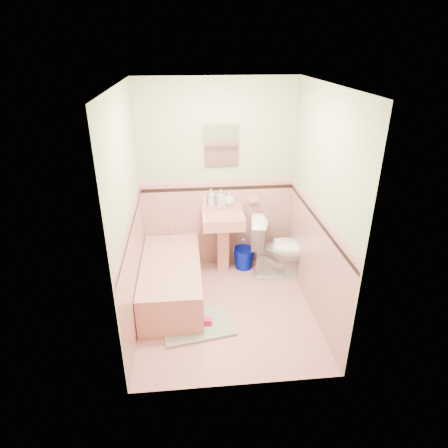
{
  "coord_description": "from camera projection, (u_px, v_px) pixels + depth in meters",
  "views": [
    {
      "loc": [
        -0.4,
        -3.67,
        2.85
      ],
      "look_at": [
        0.0,
        0.25,
        1.0
      ],
      "focal_mm": 31.19,
      "sensor_mm": 36.0,
      "label": 1
    }
  ],
  "objects": [
    {
      "name": "accent_back",
      "position": [
        218.0,
        189.0,
        5.05
      ],
      "size": [
        2.0,
        0.0,
        2.0
      ],
      "primitive_type": "plane",
      "rotation": [
        1.57,
        0.0,
        0.0
      ],
      "color": "black",
      "rests_on": "ground"
    },
    {
      "name": "ceiling",
      "position": [
        227.0,
        85.0,
        3.49
      ],
      "size": [
        2.2,
        2.2,
        0.0
      ],
      "primitive_type": "plane",
      "rotation": [
        3.14,
        0.0,
        0.0
      ],
      "color": "white",
      "rests_on": "ground"
    },
    {
      "name": "accent_front",
      "position": [
        241.0,
        281.0,
        3.11
      ],
      "size": [
        2.0,
        0.0,
        2.0
      ],
      "primitive_type": "plane",
      "rotation": [
        -1.57,
        0.0,
        0.0
      ],
      "color": "black",
      "rests_on": "ground"
    },
    {
      "name": "wall_front",
      "position": [
        241.0,
        268.0,
        3.04
      ],
      "size": [
        2.5,
        0.0,
        2.5
      ],
      "primitive_type": "plane",
      "rotation": [
        -1.57,
        0.0,
        0.0
      ],
      "color": "beige",
      "rests_on": "ground"
    },
    {
      "name": "floor",
      "position": [
        226.0,
        310.0,
        4.56
      ],
      "size": [
        2.2,
        2.2,
        0.0
      ],
      "primitive_type": "plane",
      "color": "tan",
      "rests_on": "ground"
    },
    {
      "name": "wainscot_front",
      "position": [
        240.0,
        332.0,
        3.32
      ],
      "size": [
        2.0,
        0.0,
        2.0
      ],
      "primitive_type": "plane",
      "rotation": [
        -1.57,
        0.0,
        0.0
      ],
      "color": "#D2958C",
      "rests_on": "ground"
    },
    {
      "name": "wainscot_right",
      "position": [
        313.0,
        262.0,
        4.39
      ],
      "size": [
        0.0,
        2.2,
        2.2
      ],
      "primitive_type": "plane",
      "rotation": [
        1.57,
        0.0,
        -1.57
      ],
      "color": "#D2958C",
      "rests_on": "ground"
    },
    {
      "name": "bathtub",
      "position": [
        172.0,
        281.0,
        4.7
      ],
      "size": [
        0.7,
        1.5,
        0.45
      ],
      "primitive_type": "cube",
      "color": "tan",
      "rests_on": "floor"
    },
    {
      "name": "tub_faucet",
      "position": [
        171.0,
        226.0,
        5.18
      ],
      "size": [
        0.04,
        0.12,
        0.04
      ],
      "primitive_type": "cylinder",
      "rotation": [
        1.57,
        0.0,
        0.0
      ],
      "color": "silver",
      "rests_on": "wall_back"
    },
    {
      "name": "cap_front",
      "position": [
        241.0,
        270.0,
        3.06
      ],
      "size": [
        2.0,
        0.0,
        2.0
      ],
      "primitive_type": "plane",
      "rotation": [
        -1.57,
        0.0,
        0.0
      ],
      "color": "#CF8D89",
      "rests_on": "ground"
    },
    {
      "name": "soap_bottle_left",
      "position": [
        211.0,
        197.0,
        5.05
      ],
      "size": [
        0.11,
        0.11,
        0.22
      ],
      "primitive_type": "imported",
      "rotation": [
        0.0,
        0.0,
        -0.4
      ],
      "color": "#B2B2B2",
      "rests_on": "sink"
    },
    {
      "name": "wall_back",
      "position": [
        217.0,
        179.0,
        5.02
      ],
      "size": [
        2.5,
        0.0,
        2.5
      ],
      "primitive_type": "plane",
      "rotation": [
        1.57,
        0.0,
        0.0
      ],
      "color": "beige",
      "rests_on": "ground"
    },
    {
      "name": "cap_right",
      "position": [
        318.0,
        211.0,
        4.13
      ],
      "size": [
        0.0,
        2.2,
        2.2
      ],
      "primitive_type": "plane",
      "rotation": [
        1.57,
        0.0,
        -1.57
      ],
      "color": "#CF8D89",
      "rests_on": "ground"
    },
    {
      "name": "soap_bottle_right",
      "position": [
        229.0,
        199.0,
        5.09
      ],
      "size": [
        0.15,
        0.15,
        0.17
      ],
      "primitive_type": "imported",
      "rotation": [
        0.0,
        0.0,
        0.15
      ],
      "color": "#B2B2B2",
      "rests_on": "sink"
    },
    {
      "name": "medicine_cabinet",
      "position": [
        221.0,
        145.0,
        4.8
      ],
      "size": [
        0.38,
        0.04,
        0.48
      ],
      "primitive_type": "cube",
      "color": "white",
      "rests_on": "wall_back"
    },
    {
      "name": "wall_left",
      "position": [
        128.0,
        216.0,
        3.93
      ],
      "size": [
        0.0,
        2.5,
        2.5
      ],
      "primitive_type": "plane",
      "rotation": [
        1.57,
        0.0,
        1.57
      ],
      "color": "beige",
      "rests_on": "ground"
    },
    {
      "name": "soap_bottle_mid",
      "position": [
        221.0,
        198.0,
        5.07
      ],
      "size": [
        0.12,
        0.12,
        0.21
      ],
      "primitive_type": "imported",
      "rotation": [
        0.0,
        0.0,
        0.31
      ],
      "color": "#B2B2B2",
      "rests_on": "sink"
    },
    {
      "name": "bucket",
      "position": [
        244.0,
        258.0,
        5.37
      ],
      "size": [
        0.38,
        0.38,
        0.29
      ],
      "primitive_type": null,
      "rotation": [
        0.0,
        0.0,
        0.42
      ],
      "color": "#0010B1",
      "rests_on": "floor"
    },
    {
      "name": "accent_right",
      "position": [
        317.0,
        220.0,
        4.17
      ],
      "size": [
        0.0,
        2.2,
        2.2
      ],
      "primitive_type": "plane",
      "rotation": [
        1.57,
        0.0,
        -1.57
      ],
      "color": "black",
      "rests_on": "ground"
    },
    {
      "name": "bath_mat",
      "position": [
        197.0,
        326.0,
        4.28
      ],
      "size": [
        0.84,
        0.64,
        0.03
      ],
      "primitive_type": "cube",
      "rotation": [
        0.0,
        0.0,
        0.18
      ],
      "color": "gray",
      "rests_on": "floor"
    },
    {
      "name": "wainscot_back",
      "position": [
        218.0,
        225.0,
        5.28
      ],
      "size": [
        2.0,
        0.0,
        2.0
      ],
      "primitive_type": "plane",
      "rotation": [
        1.57,
        0.0,
        0.0
      ],
      "color": "#D2958C",
      "rests_on": "ground"
    },
    {
      "name": "toilet",
      "position": [
        281.0,
        248.0,
        5.08
      ],
      "size": [
        0.86,
        0.58,
        0.81
      ],
      "primitive_type": "imported",
      "rotation": [
        0.0,
        0.0,
        1.41
      ],
      "color": "white",
      "rests_on": "floor"
    },
    {
      "name": "sink",
      "position": [
        223.0,
        244.0,
        5.16
      ],
      "size": [
        0.54,
        0.48,
        0.85
      ],
      "primitive_type": null,
      "color": "tan",
      "rests_on": "floor"
    },
    {
      "name": "soap_dish",
      "position": [
        253.0,
        200.0,
        5.15
      ],
      "size": [
        0.12,
        0.07,
        0.04
      ],
      "primitive_type": "cube",
      "color": "tan",
      "rests_on": "wall_back"
    },
    {
      "name": "cap_back",
      "position": [
        218.0,
        181.0,
        5.01
      ],
      "size": [
        2.0,
        0.0,
        2.0
      ],
      "primitive_type": "plane",
      "rotation": [
        1.57,
        0.0,
        0.0
      ],
      "color": "#CF8D89",
      "rests_on": "ground"
    },
    {
      "name": "wall_right",
      "position": [
        320.0,
        209.0,
        4.12
      ],
      "size": [
        0.0,
        2.5,
        2.5
      ],
      "primitive_type": "plane",
      "rotation": [
        1.57,
        0.0,
        -1.57
      ],
      "color": "beige",
      "rests_on": "ground"
    },
    {
      "name": "cap_left",
      "position": [
        130.0,
        219.0,
        3.95
      ],
      "size": [
        0.0,
        2.2,
        2.2
      ],
      "primitive_type": "plane",
      "rotation": [
        1.57,
        0.0,
        1.57
      ],
      "color": "#CF8D89",
      "rests_on": "ground"
    },
    {
      "name": "accent_left",
      "position": [
        131.0,
        228.0,
        3.99
      ],
      "size": [
        0.0,
        2.2,
        2.2
      ],
      "primitive_type": "plane",
      "rotation": [
        1.57,
        0.0,
        1.57
      ],
      "color": "black",
      "rests_on": "ground"
    },
    {
      "name": "tube",
      "position": [
        204.0,
        201.0,
        5.07
      ],
      "size": [
        0.04,
        0.04,
        0.12
      ],
      "primitive_type": "cylinder",
      "rotation": [
        0.0,
        0.0,
        0.28
      ],
      "color": "white",
      "rests_on": "sink"
    },
    {
      "name": "wainscot_left",
      "position": [
        136.0,
        271.0,
        4.21
      ],
      "size": [
        0.0,
        2.2,
        2.2
      ],
      "primitive_type": "plane",
      "rotation": [
        1.57,
        0.0,
        1.57
      ],
      "color": "#D2958C",
      "rests_on": "ground"
    },
    {
      "name": "shoe",
      "position": [
        204.0,
        321.0,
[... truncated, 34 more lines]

